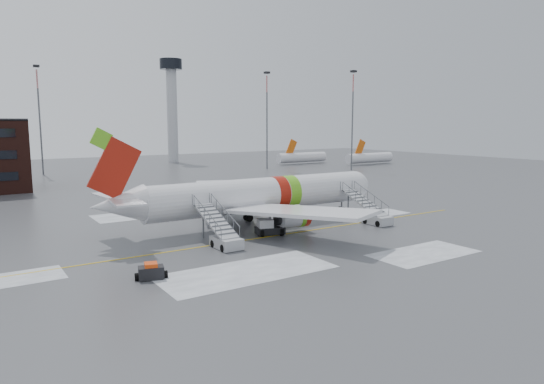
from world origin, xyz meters
TOP-DOWN VIEW (x-y plane):
  - ground at (0.00, 0.00)m, footprint 260.00×260.00m
  - airliner at (3.66, 4.58)m, footprint 35.03×32.97m
  - airstair_fwd at (15.63, -1.95)m, footprint 2.05×7.70m
  - airstair_aft at (-3.92, -1.95)m, footprint 2.05×7.70m
  - pushback_tug at (2.27, -0.26)m, footprint 3.28×2.83m
  - baggage_tractor at (-12.87, -7.62)m, footprint 2.50×1.54m
  - control_tower at (30.00, 95.00)m, footprint 6.40×6.40m
  - light_mast_far_ne at (42.00, 62.00)m, footprint 1.20×1.20m
  - light_mast_far_n at (-8.00, 78.00)m, footprint 1.20×1.20m
  - light_mast_far_e at (58.00, 48.00)m, footprint 1.20×1.20m
  - distant_aircraft at (62.50, 64.00)m, footprint 35.00×18.00m

SIDE VIEW (x-z plane):
  - ground at x=0.00m, z-range 0.00..0.00m
  - distant_aircraft at x=62.50m, z-range -4.00..4.00m
  - baggage_tractor at x=-12.87m, z-range -0.09..1.15m
  - pushback_tug at x=2.27m, z-range -0.10..1.59m
  - airstair_fwd at x=15.63m, z-range -0.68..2.81m
  - airstair_aft at x=-3.92m, z-range -0.68..2.81m
  - airliner at x=3.66m, z-range -2.17..9.01m
  - light_mast_far_ne at x=42.00m, z-range 1.71..25.96m
  - light_mast_far_n at x=-8.00m, z-range 1.71..25.96m
  - light_mast_far_e at x=58.00m, z-range 1.71..25.96m
  - control_tower at x=30.00m, z-range 3.75..33.75m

